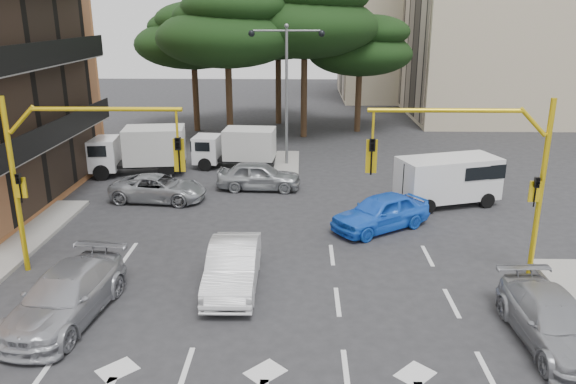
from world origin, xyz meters
The scene contains 21 objects.
ground centered at (0.00, 0.00, 0.00)m, with size 120.00×120.00×0.00m, color #28282B.
median_strip centered at (0.00, 16.00, 0.07)m, with size 1.40×6.00×0.15m, color gray.
apartment_beige_near centered at (19.95, 32.00, 9.35)m, with size 20.20×12.15×18.70m.
apartment_beige_far centered at (12.95, 44.00, 8.35)m, with size 16.20×12.15×16.70m.
pine_left_near centered at (-3.94, 21.96, 7.60)m, with size 9.15×9.15×10.23m.
pine_center centered at (1.06, 23.96, 8.30)m, with size 9.98×9.98×11.16m.
pine_left_far centered at (-6.94, 25.96, 6.91)m, with size 8.32×8.32×9.30m.
pine_right centered at (5.06, 25.96, 6.22)m, with size 7.49×7.49×8.37m.
pine_back centered at (-0.94, 28.96, 7.60)m, with size 9.15×9.15×10.23m.
signal_mast_right centered at (6.80, 1.99, 3.88)m, with size 5.79×0.37×6.00m.
signal_mast_left centered at (-6.80, 1.99, 3.88)m, with size 5.79×0.37×6.00m.
street_lamp_center centered at (0.00, 16.00, 5.43)m, with size 4.16×0.36×7.77m.
car_white_hatch centered at (-1.32, 0.89, 0.73)m, with size 1.55×4.45×1.47m, color silver.
car_blue_compact centered at (4.11, 6.15, 0.74)m, with size 1.74×4.32×1.47m, color blue.
car_silver_wagon centered at (-5.91, -1.17, 0.72)m, with size 2.02×4.98×1.44m, color #A1A2A9.
car_silver_cross_a centered at (-5.85, 9.55, 0.62)m, with size 2.05×4.44×1.23m, color #A2A5AA.
car_silver_cross_b centered at (-1.26, 11.45, 0.71)m, with size 1.67×4.15×1.41m, color #9A9EA2.
car_silver_parked centered at (7.60, -2.15, 0.67)m, with size 1.86×4.58×1.33m, color #94959B.
van_white centered at (7.58, 9.38, 1.13)m, with size 2.05×4.53×2.26m, color silver, non-canonical shape.
box_truck_a centered at (-8.06, 14.00, 1.30)m, with size 2.22×5.27×2.60m, color white, non-canonical shape.
box_truck_b centered at (-2.91, 15.50, 1.14)m, with size 1.95×4.65×2.29m, color white, non-canonical shape.
Camera 1 is at (0.85, -15.45, 8.52)m, focal length 35.00 mm.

